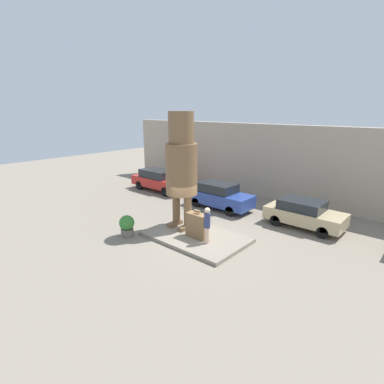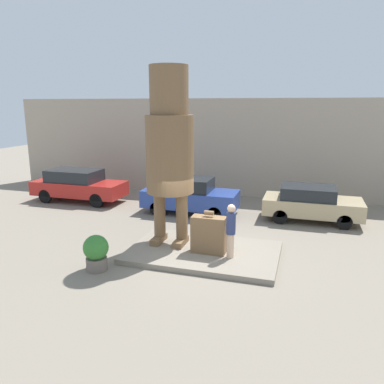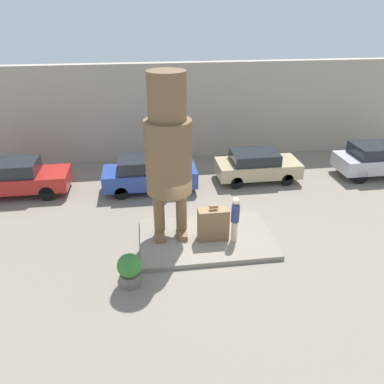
{
  "view_description": "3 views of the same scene",
  "coord_description": "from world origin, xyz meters",
  "px_view_note": "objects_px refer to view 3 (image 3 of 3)",
  "views": [
    {
      "loc": [
        8.86,
        -10.37,
        6.2
      ],
      "look_at": [
        -0.29,
        0.04,
        2.32
      ],
      "focal_mm": 28.0,
      "sensor_mm": 36.0,
      "label": 1
    },
    {
      "loc": [
        3.05,
        -11.22,
        4.88
      ],
      "look_at": [
        -0.35,
        -0.17,
        2.16
      ],
      "focal_mm": 35.0,
      "sensor_mm": 36.0,
      "label": 2
    },
    {
      "loc": [
        -2.13,
        -11.46,
        7.91
      ],
      "look_at": [
        -0.57,
        -0.22,
        2.18
      ],
      "focal_mm": 35.0,
      "sensor_mm": 36.0,
      "label": 3
    }
  ],
  "objects_px": {
    "parked_car_tan": "(257,165)",
    "parked_car_silver": "(376,159)",
    "statue_figure": "(168,147)",
    "parked_car_blue": "(149,174)",
    "tourist": "(235,217)",
    "parked_car_red": "(14,177)",
    "giant_suitcase": "(213,224)",
    "planter_pot": "(130,269)"
  },
  "relations": [
    {
      "from": "giant_suitcase",
      "to": "planter_pot",
      "type": "bearing_deg",
      "value": -147.5
    },
    {
      "from": "statue_figure",
      "to": "parked_car_tan",
      "type": "xyz_separation_m",
      "value": [
        4.66,
        4.6,
        -2.85
      ]
    },
    {
      "from": "tourist",
      "to": "planter_pot",
      "type": "relative_size",
      "value": 1.58
    },
    {
      "from": "parked_car_red",
      "to": "parked_car_blue",
      "type": "bearing_deg",
      "value": -3.66
    },
    {
      "from": "statue_figure",
      "to": "parked_car_tan",
      "type": "distance_m",
      "value": 7.14
    },
    {
      "from": "parked_car_silver",
      "to": "parked_car_red",
      "type": "bearing_deg",
      "value": 179.32
    },
    {
      "from": "tourist",
      "to": "parked_car_tan",
      "type": "bearing_deg",
      "value": 65.59
    },
    {
      "from": "parked_car_red",
      "to": "parked_car_silver",
      "type": "distance_m",
      "value": 17.56
    },
    {
      "from": "parked_car_blue",
      "to": "parked_car_tan",
      "type": "height_order",
      "value": "parked_car_blue"
    },
    {
      "from": "parked_car_blue",
      "to": "parked_car_tan",
      "type": "distance_m",
      "value": 5.33
    },
    {
      "from": "giant_suitcase",
      "to": "parked_car_tan",
      "type": "bearing_deg",
      "value": 58.34
    },
    {
      "from": "parked_car_blue",
      "to": "parked_car_tan",
      "type": "xyz_separation_m",
      "value": [
        5.32,
        0.43,
        -0.06
      ]
    },
    {
      "from": "statue_figure",
      "to": "tourist",
      "type": "xyz_separation_m",
      "value": [
        2.25,
        -0.71,
        -2.51
      ]
    },
    {
      "from": "parked_car_blue",
      "to": "planter_pot",
      "type": "xyz_separation_m",
      "value": [
        -0.83,
        -6.6,
        -0.27
      ]
    },
    {
      "from": "statue_figure",
      "to": "parked_car_tan",
      "type": "bearing_deg",
      "value": 44.61
    },
    {
      "from": "giant_suitcase",
      "to": "planter_pot",
      "type": "height_order",
      "value": "giant_suitcase"
    },
    {
      "from": "tourist",
      "to": "parked_car_red",
      "type": "relative_size",
      "value": 0.37
    },
    {
      "from": "parked_car_blue",
      "to": "parked_car_silver",
      "type": "bearing_deg",
      "value": 0.91
    },
    {
      "from": "parked_car_silver",
      "to": "tourist",
      "type": "bearing_deg",
      "value": -149.39
    },
    {
      "from": "tourist",
      "to": "parked_car_silver",
      "type": "xyz_separation_m",
      "value": [
        8.56,
        5.06,
        -0.25
      ]
    },
    {
      "from": "tourist",
      "to": "parked_car_red",
      "type": "xyz_separation_m",
      "value": [
        -8.99,
        5.27,
        -0.25
      ]
    },
    {
      "from": "parked_car_silver",
      "to": "giant_suitcase",
      "type": "bearing_deg",
      "value": -152.34
    },
    {
      "from": "statue_figure",
      "to": "parked_car_silver",
      "type": "distance_m",
      "value": 11.98
    },
    {
      "from": "tourist",
      "to": "parked_car_blue",
      "type": "distance_m",
      "value": 5.69
    },
    {
      "from": "giant_suitcase",
      "to": "parked_car_silver",
      "type": "xyz_separation_m",
      "value": [
        9.31,
        4.88,
        0.08
      ]
    },
    {
      "from": "giant_suitcase",
      "to": "parked_car_blue",
      "type": "relative_size",
      "value": 0.33
    },
    {
      "from": "parked_car_blue",
      "to": "parked_car_tan",
      "type": "relative_size",
      "value": 1.07
    },
    {
      "from": "tourist",
      "to": "parked_car_silver",
      "type": "distance_m",
      "value": 9.95
    },
    {
      "from": "tourist",
      "to": "parked_car_tan",
      "type": "distance_m",
      "value": 5.85
    },
    {
      "from": "parked_car_tan",
      "to": "parked_car_silver",
      "type": "relative_size",
      "value": 1.01
    },
    {
      "from": "giant_suitcase",
      "to": "parked_car_red",
      "type": "bearing_deg",
      "value": 148.31
    },
    {
      "from": "parked_car_tan",
      "to": "statue_figure",
      "type": "bearing_deg",
      "value": -135.39
    },
    {
      "from": "parked_car_silver",
      "to": "statue_figure",
      "type": "bearing_deg",
      "value": -158.08
    },
    {
      "from": "giant_suitcase",
      "to": "parked_car_tan",
      "type": "height_order",
      "value": "giant_suitcase"
    },
    {
      "from": "parked_car_red",
      "to": "parked_car_tan",
      "type": "relative_size",
      "value": 1.17
    },
    {
      "from": "giant_suitcase",
      "to": "parked_car_red",
      "type": "height_order",
      "value": "parked_car_red"
    },
    {
      "from": "parked_car_blue",
      "to": "tourist",
      "type": "bearing_deg",
      "value": -59.26
    },
    {
      "from": "tourist",
      "to": "parked_car_red",
      "type": "distance_m",
      "value": 10.43
    },
    {
      "from": "parked_car_tan",
      "to": "planter_pot",
      "type": "xyz_separation_m",
      "value": [
        -6.15,
        -7.03,
        -0.21
      ]
    },
    {
      "from": "parked_car_red",
      "to": "parked_car_silver",
      "type": "xyz_separation_m",
      "value": [
        17.56,
        -0.21,
        0.01
      ]
    },
    {
      "from": "parked_car_blue",
      "to": "planter_pot",
      "type": "relative_size",
      "value": 3.93
    },
    {
      "from": "statue_figure",
      "to": "parked_car_silver",
      "type": "relative_size",
      "value": 1.48
    }
  ]
}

